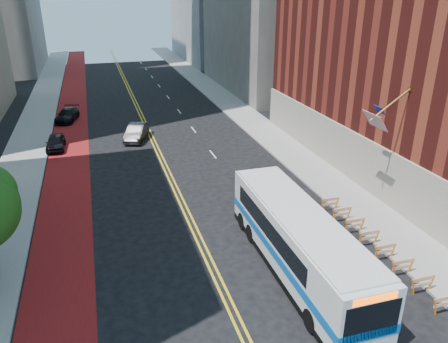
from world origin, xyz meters
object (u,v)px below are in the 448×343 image
object	(u,v)px
car_a	(55,142)
car_c	(67,115)
car_b	(137,132)
transit_bus	(297,241)

from	to	relation	value
car_a	car_c	bearing A→B (deg)	87.45
car_a	car_c	xyz separation A→B (m)	(0.80, 9.89, 0.01)
car_a	car_b	distance (m)	7.83
car_a	car_b	world-z (taller)	car_b
transit_bus	car_a	world-z (taller)	transit_bus
transit_bus	car_b	world-z (taller)	transit_bus
car_a	car_c	world-z (taller)	car_c
car_b	car_c	bearing A→B (deg)	146.68
transit_bus	car_b	xyz separation A→B (m)	(-5.83, 25.22, -1.12)
car_b	car_c	size ratio (longest dim) A/B	0.99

